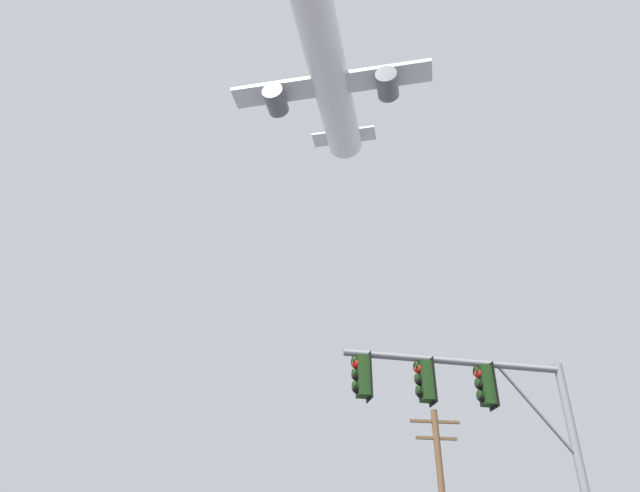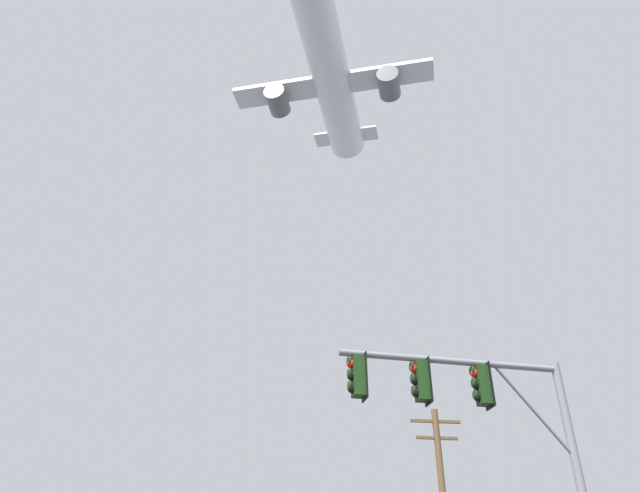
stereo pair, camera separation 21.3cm
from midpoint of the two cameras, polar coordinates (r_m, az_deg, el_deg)
signal_pole_near at (r=14.20m, az=15.66°, el=-15.56°), size 5.44×0.72×6.18m
airplane at (r=59.55m, az=1.16°, el=15.95°), size 19.21×24.87×6.91m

